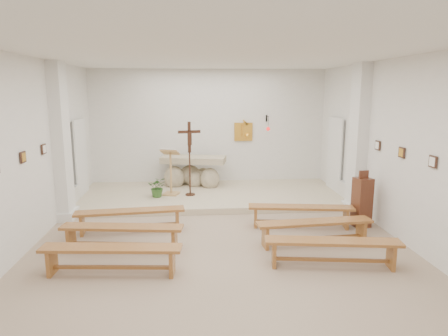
{
  "coord_description": "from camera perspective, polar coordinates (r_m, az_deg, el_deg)",
  "views": [
    {
      "loc": [
        -0.48,
        -6.99,
        2.87
      ],
      "look_at": [
        0.2,
        1.6,
        1.2
      ],
      "focal_mm": 32.0,
      "sensor_mm": 36.0,
      "label": 1
    }
  ],
  "objects": [
    {
      "name": "bench_right_second",
      "position": [
        7.78,
        12.81,
        -8.19
      ],
      "size": [
        2.23,
        0.54,
        0.47
      ],
      "rotation": [
        0.0,
        0.0,
        0.09
      ],
      "color": "#AB7031",
      "rests_on": "ground"
    },
    {
      "name": "lectern",
      "position": [
        10.6,
        -7.64,
        -0.52
      ],
      "size": [
        0.53,
        0.48,
        1.26
      ],
      "rotation": [
        0.0,
        0.0,
        -0.28
      ],
      "color": "tan",
      "rests_on": "sanctuary_platform"
    },
    {
      "name": "station_frame_right_front",
      "position": [
        7.43,
        27.68,
        0.81
      ],
      "size": [
        0.03,
        0.2,
        0.2
      ],
      "primitive_type": "cube",
      "color": "#3C241A",
      "rests_on": "wall_right"
    },
    {
      "name": "radiator_right",
      "position": [
        10.77,
        16.97,
        -3.48
      ],
      "size": [
        0.1,
        0.85,
        0.52
      ],
      "primitive_type": "cube",
      "color": "silver",
      "rests_on": "ground"
    },
    {
      "name": "wall_back",
      "position": [
        12.04,
        -2.21,
        5.64
      ],
      "size": [
        7.0,
        0.02,
        3.5
      ],
      "primitive_type": "cube",
      "color": "white",
      "rests_on": "ground"
    },
    {
      "name": "pilaster_right",
      "position": [
        9.84,
        18.6,
        3.88
      ],
      "size": [
        0.26,
        0.55,
        3.5
      ],
      "primitive_type": "cube",
      "color": "white",
      "rests_on": "ground"
    },
    {
      "name": "pilaster_left",
      "position": [
        9.51,
        -22.21,
        3.4
      ],
      "size": [
        0.26,
        0.55,
        3.5
      ],
      "primitive_type": "cube",
      "color": "white",
      "rests_on": "ground"
    },
    {
      "name": "bench_right_third",
      "position": [
        6.91,
        15.24,
        -10.8
      ],
      "size": [
        2.24,
        0.65,
        0.47
      ],
      "rotation": [
        0.0,
        0.0,
        -0.14
      ],
      "color": "#AB7031",
      "rests_on": "ground"
    },
    {
      "name": "radiator_left",
      "position": [
        10.46,
        -20.79,
        -4.15
      ],
      "size": [
        0.1,
        0.85,
        0.52
      ],
      "primitive_type": "cube",
      "color": "silver",
      "rests_on": "ground"
    },
    {
      "name": "bench_left_third",
      "position": [
        6.66,
        -15.78,
        -11.69
      ],
      "size": [
        2.23,
        0.55,
        0.47
      ],
      "rotation": [
        0.0,
        0.0,
        -0.09
      ],
      "color": "#AB7031",
      "rests_on": "ground"
    },
    {
      "name": "ground",
      "position": [
        7.57,
        -0.54,
        -11.3
      ],
      "size": [
        7.0,
        10.0,
        0.0
      ],
      "primitive_type": "cube",
      "color": "tan",
      "rests_on": "ground"
    },
    {
      "name": "station_frame_left_rear",
      "position": [
        8.79,
        -24.37,
        2.48
      ],
      "size": [
        0.03,
        0.2,
        0.2
      ],
      "primitive_type": "cube",
      "color": "#3C241A",
      "rests_on": "wall_left"
    },
    {
      "name": "potted_plant",
      "position": [
        10.49,
        -9.46,
        -2.69
      ],
      "size": [
        0.49,
        0.43,
        0.53
      ],
      "primitive_type": "imported",
      "rotation": [
        0.0,
        0.0,
        0.03
      ],
      "color": "#315B24",
      "rests_on": "sanctuary_platform"
    },
    {
      "name": "sanctuary_platform",
      "position": [
        10.87,
        -1.83,
        -3.93
      ],
      "size": [
        6.98,
        3.0,
        0.15
      ],
      "primitive_type": "cube",
      "color": "beige",
      "rests_on": "ground"
    },
    {
      "name": "ceiling",
      "position": [
        7.03,
        -0.59,
        16.04
      ],
      "size": [
        7.0,
        10.0,
        0.02
      ],
      "primitive_type": "cube",
      "color": "silver",
      "rests_on": "wall_back"
    },
    {
      "name": "bench_right_front",
      "position": [
        8.68,
        10.9,
        -6.1
      ],
      "size": [
        2.24,
        0.66,
        0.47
      ],
      "rotation": [
        0.0,
        0.0,
        -0.14
      ],
      "color": "#AB7031",
      "rests_on": "ground"
    },
    {
      "name": "station_frame_left_mid",
      "position": [
        7.87,
        -26.78,
        1.39
      ],
      "size": [
        0.03,
        0.2,
        0.2
      ],
      "primitive_type": "cube",
      "color": "#3C241A",
      "rests_on": "wall_left"
    },
    {
      "name": "gold_wall_relief",
      "position": [
        12.11,
        2.79,
        5.19
      ],
      "size": [
        0.55,
        0.04,
        0.55
      ],
      "primitive_type": "cube",
      "color": "gold",
      "rests_on": "wall_back"
    },
    {
      "name": "station_frame_right_mid",
      "position": [
        8.28,
        24.05,
        2.04
      ],
      "size": [
        0.03,
        0.2,
        0.2
      ],
      "primitive_type": "cube",
      "color": "#3C241A",
      "rests_on": "wall_right"
    },
    {
      "name": "donation_pedestal",
      "position": [
        9.03,
        19.1,
        -4.6
      ],
      "size": [
        0.39,
        0.39,
        1.22
      ],
      "rotation": [
        0.0,
        0.0,
        0.21
      ],
      "color": "#512917",
      "rests_on": "ground"
    },
    {
      "name": "bench_left_second",
      "position": [
        7.56,
        -14.35,
        -8.85
      ],
      "size": [
        2.24,
        0.62,
        0.47
      ],
      "rotation": [
        0.0,
        0.0,
        -0.12
      ],
      "color": "#AB7031",
      "rests_on": "ground"
    },
    {
      "name": "wall_right",
      "position": [
        8.12,
        24.86,
        2.03
      ],
      "size": [
        0.02,
        10.0,
        3.5
      ],
      "primitive_type": "cube",
      "color": "white",
      "rests_on": "ground"
    },
    {
      "name": "wall_left",
      "position": [
        7.69,
        -27.49,
        1.36
      ],
      "size": [
        0.02,
        10.0,
        3.5
      ],
      "primitive_type": "cube",
      "color": "white",
      "rests_on": "ground"
    },
    {
      "name": "bench_left_front",
      "position": [
        8.48,
        -13.24,
        -6.61
      ],
      "size": [
        2.24,
        0.58,
        0.47
      ],
      "rotation": [
        0.0,
        0.0,
        0.1
      ],
      "color": "#AB7031",
      "rests_on": "ground"
    },
    {
      "name": "altar",
      "position": [
        11.61,
        -4.45,
        -0.76
      ],
      "size": [
        1.93,
        1.08,
        0.94
      ],
      "rotation": [
        0.0,
        0.0,
        -0.21
      ],
      "color": "beige",
      "rests_on": "sanctuary_platform"
    },
    {
      "name": "sanctuary_lamp",
      "position": [
        11.95,
        6.3,
        5.83
      ],
      "size": [
        0.11,
        0.36,
        0.44
      ],
      "color": "black",
      "rests_on": "wall_back"
    },
    {
      "name": "station_frame_right_rear",
      "position": [
        9.16,
        21.1,
        3.04
      ],
      "size": [
        0.03,
        0.2,
        0.2
      ],
      "primitive_type": "cube",
      "color": "#3C241A",
      "rests_on": "wall_right"
    },
    {
      "name": "crucifix_stand",
      "position": [
        10.41,
        -4.94,
        2.11
      ],
      "size": [
        0.58,
        0.26,
        1.94
      ],
      "rotation": [
        0.0,
        0.0,
        0.2
      ],
      "color": "#3A1B12",
      "rests_on": "sanctuary_platform"
    }
  ]
}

